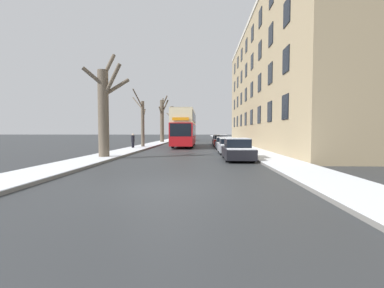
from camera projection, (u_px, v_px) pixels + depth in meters
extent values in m
plane|color=#303335|center=(165.00, 188.00, 8.65)|extent=(320.00, 320.00, 0.00)
cube|color=slate|center=(173.00, 139.00, 61.79)|extent=(2.55, 130.00, 0.13)
cube|color=silver|center=(173.00, 139.00, 61.79)|extent=(2.52, 130.00, 0.03)
cube|color=slate|center=(223.00, 139.00, 61.28)|extent=(2.55, 130.00, 0.13)
cube|color=silver|center=(223.00, 139.00, 61.27)|extent=(2.52, 130.00, 0.03)
cube|color=tan|center=(284.00, 82.00, 33.15)|extent=(9.00, 39.19, 16.76)
cube|color=black|center=(285.00, 107.00, 18.51)|extent=(0.08, 1.40, 1.80)
cube|color=black|center=(270.00, 112.00, 22.82)|extent=(0.08, 1.40, 1.80)
cube|color=black|center=(259.00, 115.00, 27.12)|extent=(0.08, 1.40, 1.80)
cube|color=black|center=(251.00, 117.00, 31.42)|extent=(0.08, 1.40, 1.80)
cube|color=black|center=(246.00, 119.00, 35.72)|extent=(0.08, 1.40, 1.80)
cube|color=black|center=(241.00, 120.00, 40.03)|extent=(0.08, 1.40, 1.80)
cube|color=black|center=(237.00, 121.00, 44.33)|extent=(0.08, 1.40, 1.80)
cube|color=black|center=(234.00, 122.00, 48.63)|extent=(0.08, 1.40, 1.80)
cube|color=black|center=(286.00, 60.00, 18.35)|extent=(0.08, 1.40, 1.80)
cube|color=black|center=(270.00, 74.00, 22.66)|extent=(0.08, 1.40, 1.80)
cube|color=black|center=(260.00, 83.00, 26.96)|extent=(0.08, 1.40, 1.80)
cube|color=black|center=(252.00, 90.00, 31.26)|extent=(0.08, 1.40, 1.80)
cube|color=black|center=(246.00, 95.00, 35.56)|extent=(0.08, 1.40, 1.80)
cube|color=black|center=(241.00, 99.00, 39.86)|extent=(0.08, 1.40, 1.80)
cube|color=black|center=(238.00, 102.00, 44.17)|extent=(0.08, 1.40, 1.80)
cube|color=black|center=(234.00, 105.00, 48.47)|extent=(0.08, 1.40, 1.80)
cube|color=black|center=(287.00, 12.00, 18.19)|extent=(0.08, 1.40, 1.80)
cube|color=black|center=(271.00, 35.00, 22.49)|extent=(0.08, 1.40, 1.80)
cube|color=black|center=(260.00, 51.00, 26.80)|extent=(0.08, 1.40, 1.80)
cube|color=black|center=(252.00, 62.00, 31.10)|extent=(0.08, 1.40, 1.80)
cube|color=black|center=(246.00, 70.00, 35.40)|extent=(0.08, 1.40, 1.80)
cube|color=black|center=(241.00, 77.00, 39.70)|extent=(0.08, 1.40, 1.80)
cube|color=black|center=(238.00, 82.00, 44.01)|extent=(0.08, 1.40, 1.80)
cube|color=black|center=(235.00, 87.00, 48.31)|extent=(0.08, 1.40, 1.80)
cube|color=black|center=(260.00, 18.00, 26.64)|extent=(0.08, 1.40, 1.80)
cube|color=black|center=(252.00, 34.00, 30.94)|extent=(0.08, 1.40, 1.80)
cube|color=black|center=(246.00, 46.00, 35.24)|extent=(0.08, 1.40, 1.80)
cube|color=black|center=(242.00, 55.00, 39.54)|extent=(0.08, 1.40, 1.80)
cube|color=black|center=(238.00, 63.00, 43.85)|extent=(0.08, 1.40, 1.80)
cube|color=black|center=(235.00, 69.00, 48.15)|extent=(0.08, 1.40, 1.80)
cube|color=beige|center=(249.00, 20.00, 32.97)|extent=(0.12, 38.41, 0.44)
cylinder|color=brown|center=(103.00, 115.00, 17.93)|extent=(0.73, 0.73, 6.18)
cylinder|color=brown|center=(102.00, 82.00, 18.47)|extent=(0.96, 1.57, 1.74)
cylinder|color=brown|center=(93.00, 76.00, 17.45)|extent=(1.33, 1.05, 1.21)
cylinder|color=brown|center=(116.00, 87.00, 18.29)|extent=(1.78, 1.27, 1.48)
cylinder|color=brown|center=(108.00, 66.00, 18.19)|extent=(0.83, 1.20, 1.94)
cylinder|color=brown|center=(111.00, 82.00, 17.57)|extent=(1.64, 0.75, 2.42)
cylinder|color=brown|center=(143.00, 125.00, 30.18)|extent=(0.39, 0.39, 5.47)
cylinder|color=brown|center=(138.00, 103.00, 30.93)|extent=(1.75, 1.84, 1.73)
cylinder|color=brown|center=(144.00, 115.00, 30.86)|extent=(0.18, 1.58, 1.59)
cylinder|color=brown|center=(138.00, 99.00, 29.16)|extent=(0.80, 1.93, 2.00)
cylinder|color=brown|center=(162.00, 122.00, 44.06)|extent=(0.66, 0.66, 7.32)
cylinder|color=brown|center=(165.00, 107.00, 43.75)|extent=(1.38, 0.63, 2.32)
cylinder|color=brown|center=(162.00, 106.00, 43.41)|extent=(0.59, 1.30, 1.97)
cylinder|color=brown|center=(164.00, 101.00, 43.50)|extent=(1.30, 1.05, 1.93)
cylinder|color=brown|center=(161.00, 111.00, 43.56)|extent=(0.61, 1.12, 1.64)
cylinder|color=brown|center=(162.00, 105.00, 44.61)|extent=(0.25, 1.58, 2.51)
cylinder|color=brown|center=(172.00, 123.00, 57.13)|extent=(0.73, 0.73, 7.52)
cylinder|color=brown|center=(175.00, 114.00, 56.25)|extent=(1.92, 1.81, 2.87)
cylinder|color=brown|center=(173.00, 115.00, 58.09)|extent=(0.55, 2.32, 2.17)
cylinder|color=brown|center=(169.00, 116.00, 57.86)|extent=(1.62, 1.85, 1.45)
cylinder|color=brown|center=(174.00, 115.00, 56.62)|extent=(1.35, 1.10, 1.19)
cube|color=red|center=(184.00, 134.00, 32.74)|extent=(2.52, 11.48, 2.54)
cube|color=beige|center=(184.00, 118.00, 32.65)|extent=(2.47, 11.25, 1.53)
cube|color=beige|center=(184.00, 112.00, 32.61)|extent=(2.47, 11.25, 0.12)
cube|color=black|center=(184.00, 130.00, 32.72)|extent=(2.55, 10.10, 1.32)
cube|color=black|center=(184.00, 117.00, 32.64)|extent=(2.55, 10.10, 1.16)
cube|color=black|center=(181.00, 130.00, 27.01)|extent=(2.27, 0.06, 1.38)
cube|color=orange|center=(181.00, 119.00, 26.95)|extent=(1.76, 0.05, 0.32)
cylinder|color=black|center=(173.00, 144.00, 29.41)|extent=(0.30, 0.97, 0.97)
cylinder|color=black|center=(192.00, 144.00, 29.31)|extent=(0.30, 0.97, 0.97)
cylinder|color=black|center=(178.00, 142.00, 36.05)|extent=(0.30, 0.97, 0.97)
cylinder|color=black|center=(194.00, 142.00, 35.96)|extent=(0.30, 0.97, 0.97)
cube|color=black|center=(237.00, 153.00, 17.21)|extent=(1.83, 4.19, 0.64)
cube|color=black|center=(237.00, 143.00, 17.35)|extent=(1.58, 2.10, 0.60)
cube|color=silver|center=(237.00, 138.00, 17.34)|extent=(1.54, 1.99, 0.07)
cube|color=silver|center=(241.00, 149.00, 15.71)|extent=(1.65, 1.09, 0.05)
cylinder|color=black|center=(227.00, 157.00, 16.00)|extent=(0.20, 0.66, 0.66)
cylinder|color=black|center=(253.00, 157.00, 15.93)|extent=(0.20, 0.66, 0.66)
cylinder|color=black|center=(224.00, 154.00, 18.51)|extent=(0.20, 0.66, 0.66)
cylinder|color=black|center=(246.00, 154.00, 18.44)|extent=(0.20, 0.66, 0.66)
cube|color=#9EA3AD|center=(229.00, 148.00, 22.55)|extent=(1.86, 4.26, 0.63)
cube|color=black|center=(229.00, 141.00, 22.69)|extent=(1.60, 2.13, 0.48)
cube|color=silver|center=(229.00, 138.00, 22.68)|extent=(1.56, 2.02, 0.06)
cube|color=silver|center=(231.00, 145.00, 21.03)|extent=(1.67, 1.11, 0.05)
cylinder|color=black|center=(221.00, 151.00, 21.32)|extent=(0.20, 0.67, 0.67)
cylinder|color=black|center=(241.00, 151.00, 21.25)|extent=(0.20, 0.67, 0.67)
cylinder|color=black|center=(219.00, 149.00, 23.87)|extent=(0.20, 0.67, 0.67)
cylinder|color=black|center=(237.00, 149.00, 23.80)|extent=(0.20, 0.67, 0.67)
cube|color=#474C56|center=(224.00, 145.00, 28.33)|extent=(1.86, 4.31, 0.56)
cube|color=black|center=(224.00, 140.00, 28.47)|extent=(1.60, 2.15, 0.53)
cube|color=silver|center=(224.00, 137.00, 28.46)|extent=(1.57, 2.05, 0.09)
cube|color=silver|center=(225.00, 143.00, 26.79)|extent=(1.68, 1.12, 0.07)
cylinder|color=black|center=(217.00, 147.00, 27.08)|extent=(0.20, 0.64, 0.64)
cylinder|color=black|center=(233.00, 147.00, 27.01)|extent=(0.20, 0.64, 0.64)
cylinder|color=black|center=(216.00, 145.00, 29.66)|extent=(0.20, 0.64, 0.64)
cylinder|color=black|center=(230.00, 145.00, 29.59)|extent=(0.20, 0.64, 0.64)
cube|color=maroon|center=(221.00, 142.00, 33.93)|extent=(1.89, 4.19, 0.70)
cube|color=black|center=(220.00, 137.00, 34.07)|extent=(1.63, 2.10, 0.56)
cube|color=silver|center=(220.00, 135.00, 34.06)|extent=(1.59, 1.99, 0.09)
cube|color=silver|center=(221.00, 140.00, 32.43)|extent=(1.70, 1.09, 0.07)
cylinder|color=black|center=(215.00, 144.00, 32.73)|extent=(0.20, 0.65, 0.65)
cylinder|color=black|center=(228.00, 144.00, 32.65)|extent=(0.20, 0.65, 0.65)
cylinder|color=black|center=(214.00, 143.00, 35.23)|extent=(0.20, 0.65, 0.65)
cylinder|color=black|center=(226.00, 143.00, 35.16)|extent=(0.20, 0.65, 0.65)
cube|color=black|center=(218.00, 141.00, 39.58)|extent=(1.76, 3.92, 0.56)
cube|color=black|center=(218.00, 137.00, 39.70)|extent=(1.51, 1.96, 0.61)
cube|color=silver|center=(218.00, 135.00, 39.69)|extent=(1.48, 1.86, 0.06)
cube|color=silver|center=(219.00, 139.00, 38.17)|extent=(1.58, 1.02, 0.05)
cylinder|color=black|center=(213.00, 142.00, 38.44)|extent=(0.20, 0.65, 0.65)
cylinder|color=black|center=(224.00, 142.00, 38.38)|extent=(0.20, 0.65, 0.65)
cylinder|color=black|center=(213.00, 142.00, 40.79)|extent=(0.20, 0.65, 0.65)
cylinder|color=black|center=(222.00, 142.00, 40.72)|extent=(0.20, 0.65, 0.65)
cube|color=white|center=(183.00, 134.00, 55.02)|extent=(1.90, 5.48, 2.24)
cube|color=black|center=(182.00, 132.00, 52.28)|extent=(1.67, 0.06, 0.99)
cylinder|color=black|center=(178.00, 139.00, 53.35)|extent=(0.22, 0.68, 0.68)
cylinder|color=black|center=(186.00, 139.00, 53.28)|extent=(0.22, 0.68, 0.68)
cylinder|color=black|center=(180.00, 139.00, 56.85)|extent=(0.22, 0.68, 0.68)
cylinder|color=black|center=(187.00, 139.00, 56.78)|extent=(0.22, 0.68, 0.68)
cylinder|color=black|center=(133.00, 145.00, 28.20)|extent=(0.17, 0.17, 0.79)
cylinder|color=black|center=(132.00, 145.00, 28.06)|extent=(0.17, 0.17, 0.79)
cylinder|color=black|center=(133.00, 139.00, 28.10)|extent=(0.37, 0.37, 0.69)
sphere|color=beige|center=(133.00, 135.00, 28.08)|extent=(0.22, 0.22, 0.22)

